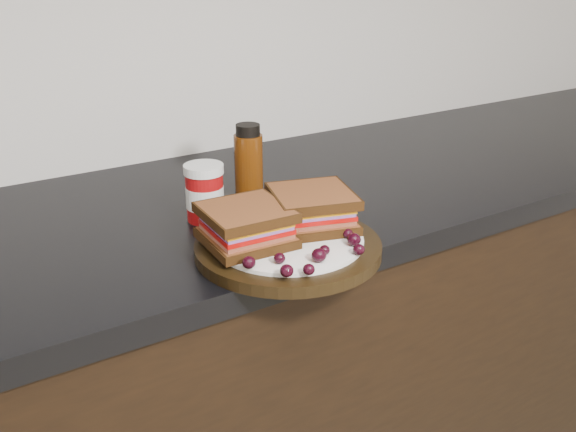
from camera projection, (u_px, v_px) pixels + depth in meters
name	position (u px, v px, depth m)	size (l,w,h in m)	color
countertop	(162.00, 227.00, 1.11)	(3.98, 0.60, 0.04)	black
plate	(288.00, 247.00, 0.96)	(0.28, 0.28, 0.02)	black
sandwich_left	(246.00, 225.00, 0.93)	(0.12, 0.12, 0.05)	brown
sandwich_right	(312.00, 209.00, 0.99)	(0.12, 0.12, 0.06)	brown
grape_0	(249.00, 262.00, 0.86)	(0.02, 0.02, 0.02)	black
grape_1	(280.00, 258.00, 0.88)	(0.02, 0.02, 0.02)	black
grape_2	(287.00, 271.00, 0.84)	(0.02, 0.02, 0.02)	black
grape_3	(309.00, 269.00, 0.85)	(0.02, 0.02, 0.02)	black
grape_4	(319.00, 255.00, 0.88)	(0.02, 0.02, 0.02)	black
grape_5	(325.00, 250.00, 0.90)	(0.02, 0.02, 0.01)	black
grape_6	(359.00, 249.00, 0.90)	(0.02, 0.02, 0.02)	black
grape_7	(354.00, 240.00, 0.93)	(0.02, 0.02, 0.02)	black
grape_8	(348.00, 233.00, 0.95)	(0.02, 0.02, 0.01)	black
grape_9	(326.00, 231.00, 0.96)	(0.02, 0.02, 0.02)	black
grape_10	(332.00, 218.00, 1.00)	(0.02, 0.02, 0.02)	black
grape_11	(305.00, 219.00, 1.00)	(0.02, 0.02, 0.02)	black
grape_12	(304.00, 214.00, 1.02)	(0.02, 0.02, 0.01)	black
grape_13	(229.00, 235.00, 0.95)	(0.02, 0.02, 0.02)	black
grape_14	(231.00, 241.00, 0.93)	(0.02, 0.02, 0.01)	black
grape_15	(254.00, 246.00, 0.91)	(0.02, 0.02, 0.02)	black
grape_16	(240.00, 228.00, 0.97)	(0.02, 0.02, 0.02)	black
grape_17	(241.00, 240.00, 0.93)	(0.02, 0.02, 0.02)	black
grape_18	(238.00, 244.00, 0.92)	(0.02, 0.02, 0.02)	black
condiment_jar	(205.00, 193.00, 1.06)	(0.07, 0.07, 0.10)	maroon
oil_bottle	(249.00, 163.00, 1.14)	(0.05, 0.05, 0.14)	#4B2207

